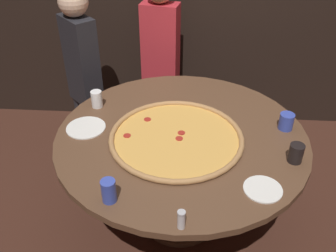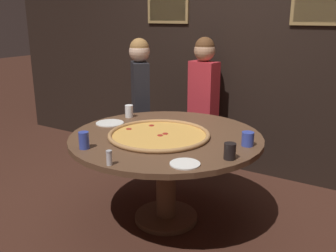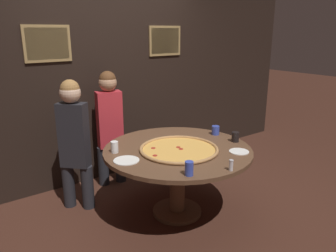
# 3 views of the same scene
# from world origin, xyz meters

# --- Properties ---
(ground_plane) EXTENTS (24.00, 24.00, 0.00)m
(ground_plane) POSITION_xyz_m (0.00, 0.00, 0.00)
(ground_plane) COLOR #422319
(back_wall) EXTENTS (6.40, 0.08, 2.60)m
(back_wall) POSITION_xyz_m (0.00, 1.35, 1.30)
(back_wall) COLOR black
(back_wall) RESTS_ON ground_plane
(dining_table) EXTENTS (1.51, 1.51, 0.74)m
(dining_table) POSITION_xyz_m (0.00, 0.00, 0.60)
(dining_table) COLOR brown
(dining_table) RESTS_ON ground_plane
(giant_pizza) EXTENTS (0.79, 0.79, 0.03)m
(giant_pizza) POSITION_xyz_m (-0.03, -0.06, 0.75)
(giant_pizza) COLOR #E5A84C
(giant_pizza) RESTS_ON dining_table
(drink_cup_beside_pizza) EXTENTS (0.09, 0.09, 0.10)m
(drink_cup_beside_pizza) POSITION_xyz_m (0.63, 0.10, 0.79)
(drink_cup_beside_pizza) COLOR #384CB7
(drink_cup_beside_pizza) RESTS_ON dining_table
(drink_cup_far_left) EXTENTS (0.07, 0.07, 0.12)m
(drink_cup_far_left) POSITION_xyz_m (-0.32, -0.56, 0.80)
(drink_cup_far_left) COLOR #384CB7
(drink_cup_far_left) RESTS_ON dining_table
(drink_cup_near_right) EXTENTS (0.08, 0.08, 0.11)m
(drink_cup_near_right) POSITION_xyz_m (0.62, -0.21, 0.79)
(drink_cup_near_right) COLOR black
(drink_cup_near_right) RESTS_ON dining_table
(drink_cup_near_left) EXTENTS (0.07, 0.07, 0.11)m
(drink_cup_near_left) POSITION_xyz_m (-0.57, 0.27, 0.80)
(drink_cup_near_left) COLOR white
(drink_cup_near_left) RESTS_ON dining_table
(white_plate_near_front) EXTENTS (0.24, 0.24, 0.01)m
(white_plate_near_front) POSITION_xyz_m (-0.59, 0.02, 0.74)
(white_plate_near_front) COLOR white
(white_plate_near_front) RESTS_ON dining_table
(white_plate_right_side) EXTENTS (0.19, 0.19, 0.01)m
(white_plate_right_side) POSITION_xyz_m (0.42, -0.44, 0.74)
(white_plate_right_side) COLOR white
(white_plate_right_side) RESTS_ON dining_table
(condiment_shaker) EXTENTS (0.04, 0.04, 0.10)m
(condiment_shaker) POSITION_xyz_m (0.02, -0.70, 0.79)
(condiment_shaker) COLOR silver
(condiment_shaker) RESTS_ON dining_table
(diner_side_left) EXTENTS (0.34, 0.35, 1.42)m
(diner_side_left) POSITION_xyz_m (-0.79, 0.76, 0.81)
(diner_side_left) COLOR #232328
(diner_side_left) RESTS_ON ground_plane
(diner_far_right) EXTENTS (0.37, 0.21, 1.43)m
(diner_far_right) POSITION_xyz_m (-0.22, 1.07, 0.81)
(diner_far_right) COLOR #232328
(diner_far_right) RESTS_ON ground_plane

